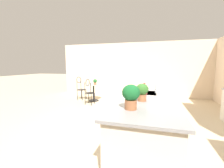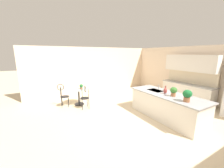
% 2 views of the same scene
% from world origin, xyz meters
% --- Properties ---
extents(ground_plane, '(40.00, 40.00, 0.00)m').
position_xyz_m(ground_plane, '(0.00, 0.00, 0.00)').
color(ground_plane, beige).
extents(wall_back, '(9.00, 0.12, 2.70)m').
position_xyz_m(wall_back, '(0.00, 3.66, 1.35)').
color(wall_back, beige).
rests_on(wall_back, ground).
extents(wall_left_window, '(0.12, 7.80, 2.70)m').
position_xyz_m(wall_left_window, '(-4.26, 0.00, 1.35)').
color(wall_left_window, beige).
rests_on(wall_left_window, ground).
extents(kitchen_island, '(2.80, 1.06, 0.92)m').
position_xyz_m(kitchen_island, '(0.30, 0.85, 0.46)').
color(kitchen_island, white).
rests_on(kitchen_island, ground).
extents(back_counter_run, '(2.44, 0.64, 1.52)m').
position_xyz_m(back_counter_run, '(-0.40, 3.21, 0.49)').
color(back_counter_run, white).
rests_on(back_counter_run, ground).
extents(upper_cabinet_run, '(2.40, 0.36, 0.76)m').
position_xyz_m(upper_cabinet_run, '(-0.40, 3.18, 1.90)').
color(upper_cabinet_run, white).
rests_on(upper_cabinet_run, back_counter_run).
extents(bistro_table, '(0.80, 0.80, 0.74)m').
position_xyz_m(bistro_table, '(-2.63, -1.53, 0.45)').
color(bistro_table, black).
rests_on(bistro_table, ground).
extents(chair_near_window, '(0.50, 0.41, 1.04)m').
position_xyz_m(chair_near_window, '(-1.99, -1.45, 0.57)').
color(chair_near_window, black).
rests_on(chair_near_window, ground).
extents(chair_by_island, '(0.46, 0.52, 1.04)m').
position_xyz_m(chair_by_island, '(-2.70, -2.20, 0.57)').
color(chair_by_island, black).
rests_on(chair_by_island, ground).
extents(sink_faucet, '(0.02, 0.02, 0.22)m').
position_xyz_m(sink_faucet, '(-0.25, 1.03, 1.03)').
color(sink_faucet, '#B2B5BA').
rests_on(sink_faucet, kitchen_island).
extents(potted_plant_on_table, '(0.17, 0.17, 0.23)m').
position_xyz_m(potted_plant_on_table, '(-2.54, -1.42, 0.87)').
color(potted_plant_on_table, '#9E603D').
rests_on(potted_plant_on_table, bistro_table).
extents(potted_plant_counter_near, '(0.22, 0.22, 0.32)m').
position_xyz_m(potted_plant_counter_near, '(0.60, 0.78, 1.10)').
color(potted_plant_counter_near, '#9E603D').
rests_on(potted_plant_counter_near, kitchen_island).
extents(potted_plant_counter_far, '(0.26, 0.26, 0.37)m').
position_xyz_m(potted_plant_counter_far, '(1.15, 0.66, 1.13)').
color(potted_plant_counter_far, '#9E603D').
rests_on(potted_plant_counter_far, kitchen_island).
extents(vase_on_counter, '(0.13, 0.13, 0.29)m').
position_xyz_m(vase_on_counter, '(0.25, 0.80, 1.03)').
color(vase_on_counter, '#993D38').
rests_on(vase_on_counter, kitchen_island).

